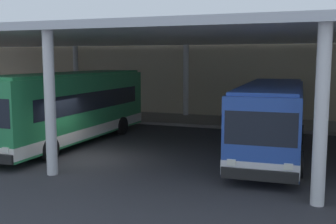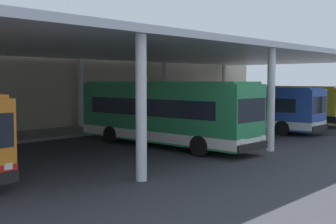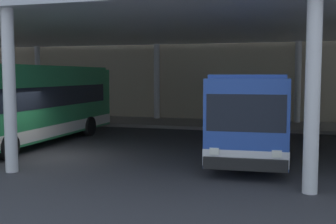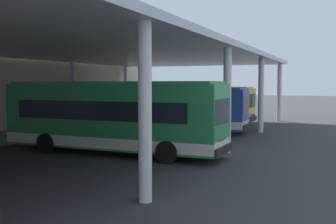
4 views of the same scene
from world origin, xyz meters
TOP-DOWN VIEW (x-y plane):
  - ground_plane at (0.00, 0.00)m, footprint 200.00×200.00m
  - platform_kerb at (0.00, 11.75)m, footprint 42.00×4.50m
  - station_building_facade at (0.00, 15.00)m, footprint 48.00×1.60m
  - canopy_shelter at (0.00, 5.50)m, footprint 40.00×17.00m
  - bus_second_bay at (-2.51, 2.62)m, footprint 2.80×11.35m
  - bus_middle_bay at (7.24, 3.36)m, footprint 3.03×10.63m
  - bench_waiting at (4.56, 11.82)m, footprint 1.80×0.45m
  - trash_bin at (6.81, 12.02)m, footprint 0.52×0.52m

SIDE VIEW (x-z plane):
  - ground_plane at x=0.00m, z-range 0.00..0.00m
  - platform_kerb at x=0.00m, z-range 0.00..0.18m
  - bench_waiting at x=4.56m, z-range 0.20..1.12m
  - trash_bin at x=6.81m, z-range 0.19..1.17m
  - bus_middle_bay at x=7.24m, z-range 0.07..3.24m
  - bus_second_bay at x=-2.51m, z-range 0.06..3.63m
  - station_building_facade at x=0.00m, z-range 0.00..7.02m
  - canopy_shelter at x=0.00m, z-range 2.52..8.07m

